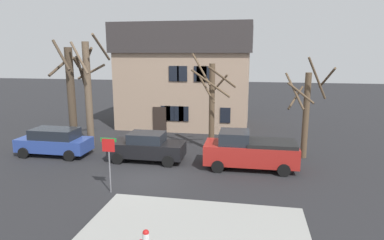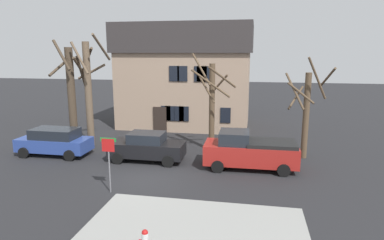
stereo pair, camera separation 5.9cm
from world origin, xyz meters
name	(u,v)px [view 2 (the right image)]	position (x,y,z in m)	size (l,w,h in m)	color
ground_plane	(147,178)	(0.00, 0.00, 0.00)	(120.00, 120.00, 0.00)	#262628
building_main	(186,75)	(-0.67, 13.36, 4.50)	(11.47, 7.02, 8.79)	tan
tree_bare_near	(72,91)	(-7.14, 5.50, 3.80)	(3.02, 2.76, 7.28)	#4C3D2D
tree_bare_mid	(89,91)	(-5.79, 5.32, 3.85)	(2.39, 2.39, 7.63)	brown
tree_bare_far	(212,103)	(2.64, 5.57, 3.24)	(2.90, 2.59, 6.39)	brown
tree_bare_end	(306,110)	(8.45, 5.14, 3.02)	(2.68, 2.65, 6.20)	brown
car_blue_wagon	(55,141)	(-7.02, 2.81, 0.91)	(4.53, 2.05, 1.74)	#2D4799
car_black_sedan	(147,147)	(-0.91, 2.80, 0.87)	(4.49, 2.02, 1.74)	black
pickup_truck_red	(250,151)	(5.18, 2.60, 1.02)	(5.17, 2.35, 2.11)	#AD231E
fire_hydrant	(145,240)	(2.03, -6.40, 0.51)	(0.42, 0.22, 0.76)	silver
street_sign_pole	(109,154)	(-1.15, -1.97, 1.84)	(0.76, 0.07, 2.62)	slate
bicycle_leaning	(84,140)	(-6.43, 5.39, 0.37)	(1.73, 0.38, 1.03)	black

